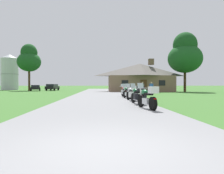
{
  "coord_description": "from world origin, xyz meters",
  "views": [
    {
      "loc": [
        -0.11,
        -3.88,
        1.26
      ],
      "look_at": [
        1.06,
        15.45,
        1.05
      ],
      "focal_mm": 33.59,
      "sensor_mm": 36.0,
      "label": 1
    }
  ],
  "objects_px": {
    "bystander_gray_shirt_near_lodge": "(143,87)",
    "parked_black_sedan_far_left": "(35,88)",
    "motorcycle_red_farthest_in_row": "(124,91)",
    "metal_silo_distant": "(10,72)",
    "motorcycle_silver_third_in_row": "(132,93)",
    "bystander_blue_shirt_beside_signpost": "(151,87)",
    "motorcycle_green_nearest_to_camera": "(148,98)",
    "tree_right_of_lodge": "(185,55)",
    "motorcycle_green_fourth_in_row": "(128,92)",
    "parked_black_suv_far_left": "(52,87)",
    "motorcycle_green_second_in_row": "(138,95)",
    "tree_left_far": "(29,59)"
  },
  "relations": [
    {
      "from": "motorcycle_red_farthest_in_row",
      "to": "metal_silo_distant",
      "type": "distance_m",
      "value": 39.46
    },
    {
      "from": "motorcycle_green_nearest_to_camera",
      "to": "motorcycle_green_fourth_in_row",
      "type": "bearing_deg",
      "value": 77.76
    },
    {
      "from": "motorcycle_green_fourth_in_row",
      "to": "bystander_blue_shirt_beside_signpost",
      "type": "distance_m",
      "value": 11.32
    },
    {
      "from": "motorcycle_green_nearest_to_camera",
      "to": "bystander_gray_shirt_near_lodge",
      "type": "height_order",
      "value": "bystander_gray_shirt_near_lodge"
    },
    {
      "from": "parked_black_sedan_far_left",
      "to": "tree_right_of_lodge",
      "type": "bearing_deg",
      "value": -30.17
    },
    {
      "from": "motorcycle_green_second_in_row",
      "to": "motorcycle_green_nearest_to_camera",
      "type": "bearing_deg",
      "value": -97.74
    },
    {
      "from": "motorcycle_green_second_in_row",
      "to": "tree_left_far",
      "type": "bearing_deg",
      "value": 110.1
    },
    {
      "from": "motorcycle_green_second_in_row",
      "to": "bystander_gray_shirt_near_lodge",
      "type": "height_order",
      "value": "bystander_gray_shirt_near_lodge"
    },
    {
      "from": "motorcycle_silver_third_in_row",
      "to": "bystander_blue_shirt_beside_signpost",
      "type": "xyz_separation_m",
      "value": [
        4.71,
        12.86,
        0.32
      ]
    },
    {
      "from": "motorcycle_green_second_in_row",
      "to": "metal_silo_distant",
      "type": "xyz_separation_m",
      "value": [
        -24.08,
        39.21,
        3.7
      ]
    },
    {
      "from": "tree_left_far",
      "to": "metal_silo_distant",
      "type": "bearing_deg",
      "value": 135.43
    },
    {
      "from": "motorcycle_green_nearest_to_camera",
      "to": "bystander_blue_shirt_beside_signpost",
      "type": "relative_size",
      "value": 1.24
    },
    {
      "from": "metal_silo_distant",
      "to": "motorcycle_green_fourth_in_row",
      "type": "bearing_deg",
      "value": -54.42
    },
    {
      "from": "motorcycle_green_nearest_to_camera",
      "to": "tree_right_of_lodge",
      "type": "relative_size",
      "value": 0.2
    },
    {
      "from": "bystander_gray_shirt_near_lodge",
      "to": "motorcycle_green_nearest_to_camera",
      "type": "bearing_deg",
      "value": 127.95
    },
    {
      "from": "motorcycle_red_farthest_in_row",
      "to": "bystander_gray_shirt_near_lodge",
      "type": "distance_m",
      "value": 10.61
    },
    {
      "from": "metal_silo_distant",
      "to": "parked_black_sedan_far_left",
      "type": "bearing_deg",
      "value": -44.81
    },
    {
      "from": "motorcycle_silver_third_in_row",
      "to": "parked_black_suv_far_left",
      "type": "distance_m",
      "value": 32.76
    },
    {
      "from": "motorcycle_green_nearest_to_camera",
      "to": "bystander_blue_shirt_beside_signpost",
      "type": "bearing_deg",
      "value": 63.85
    },
    {
      "from": "motorcycle_green_second_in_row",
      "to": "motorcycle_green_fourth_in_row",
      "type": "relative_size",
      "value": 1.01
    },
    {
      "from": "motorcycle_red_farthest_in_row",
      "to": "metal_silo_distant",
      "type": "bearing_deg",
      "value": 124.04
    },
    {
      "from": "parked_black_suv_far_left",
      "to": "motorcycle_green_fourth_in_row",
      "type": "bearing_deg",
      "value": -60.36
    },
    {
      "from": "bystander_gray_shirt_near_lodge",
      "to": "metal_silo_distant",
      "type": "distance_m",
      "value": 35.35
    },
    {
      "from": "parked_black_suv_far_left",
      "to": "parked_black_sedan_far_left",
      "type": "bearing_deg",
      "value": -134.19
    },
    {
      "from": "motorcycle_green_second_in_row",
      "to": "motorcycle_silver_third_in_row",
      "type": "height_order",
      "value": "same"
    },
    {
      "from": "motorcycle_red_farthest_in_row",
      "to": "parked_black_suv_far_left",
      "type": "relative_size",
      "value": 0.44
    },
    {
      "from": "bystander_blue_shirt_beside_signpost",
      "to": "motorcycle_green_nearest_to_camera",
      "type": "bearing_deg",
      "value": -89.46
    },
    {
      "from": "motorcycle_red_farthest_in_row",
      "to": "metal_silo_distant",
      "type": "relative_size",
      "value": 0.24
    },
    {
      "from": "motorcycle_green_fourth_in_row",
      "to": "bystander_blue_shirt_beside_signpost",
      "type": "xyz_separation_m",
      "value": [
        4.7,
        10.3,
        0.31
      ]
    },
    {
      "from": "bystander_blue_shirt_beside_signpost",
      "to": "tree_right_of_lodge",
      "type": "bearing_deg",
      "value": 59.35
    },
    {
      "from": "motorcycle_red_farthest_in_row",
      "to": "bystander_gray_shirt_near_lodge",
      "type": "xyz_separation_m",
      "value": [
        3.96,
        9.84,
        0.34
      ]
    },
    {
      "from": "bystander_gray_shirt_near_lodge",
      "to": "motorcycle_red_farthest_in_row",
      "type": "bearing_deg",
      "value": 117.14
    },
    {
      "from": "motorcycle_silver_third_in_row",
      "to": "motorcycle_green_fourth_in_row",
      "type": "xyz_separation_m",
      "value": [
        0.01,
        2.56,
        0.01
      ]
    },
    {
      "from": "tree_left_far",
      "to": "bystander_blue_shirt_beside_signpost",
      "type": "bearing_deg",
      "value": -37.27
    },
    {
      "from": "motorcycle_silver_third_in_row",
      "to": "parked_black_suv_far_left",
      "type": "relative_size",
      "value": 0.44
    },
    {
      "from": "motorcycle_silver_third_in_row",
      "to": "parked_black_sedan_far_left",
      "type": "distance_m",
      "value": 31.79
    },
    {
      "from": "motorcycle_green_fourth_in_row",
      "to": "bystander_gray_shirt_near_lodge",
      "type": "height_order",
      "value": "bystander_gray_shirt_near_lodge"
    },
    {
      "from": "motorcycle_silver_third_in_row",
      "to": "tree_left_far",
      "type": "xyz_separation_m",
      "value": [
        -17.35,
        29.65,
        6.07
      ]
    },
    {
      "from": "metal_silo_distant",
      "to": "motorcycle_green_second_in_row",
      "type": "bearing_deg",
      "value": -58.45
    },
    {
      "from": "tree_right_of_lodge",
      "to": "parked_black_sedan_far_left",
      "type": "bearing_deg",
      "value": 165.85
    },
    {
      "from": "motorcycle_silver_third_in_row",
      "to": "motorcycle_green_fourth_in_row",
      "type": "height_order",
      "value": "same"
    },
    {
      "from": "parked_black_sedan_far_left",
      "to": "metal_silo_distant",
      "type": "bearing_deg",
      "value": 119.17
    },
    {
      "from": "motorcycle_green_nearest_to_camera",
      "to": "tree_right_of_lodge",
      "type": "height_order",
      "value": "tree_right_of_lodge"
    },
    {
      "from": "bystander_blue_shirt_beside_signpost",
      "to": "motorcycle_silver_third_in_row",
      "type": "bearing_deg",
      "value": -94.92
    },
    {
      "from": "bystander_gray_shirt_near_lodge",
      "to": "parked_black_sedan_far_left",
      "type": "relative_size",
      "value": 0.37
    },
    {
      "from": "parked_black_sedan_far_left",
      "to": "motorcycle_green_fourth_in_row",
      "type": "bearing_deg",
      "value": -74.4
    },
    {
      "from": "tree_right_of_lodge",
      "to": "tree_left_far",
      "type": "bearing_deg",
      "value": 163.33
    },
    {
      "from": "motorcycle_green_second_in_row",
      "to": "motorcycle_red_farthest_in_row",
      "type": "bearing_deg",
      "value": 81.23
    },
    {
      "from": "motorcycle_green_fourth_in_row",
      "to": "motorcycle_red_farthest_in_row",
      "type": "distance_m",
      "value": 2.87
    },
    {
      "from": "bystander_blue_shirt_beside_signpost",
      "to": "parked_black_sedan_far_left",
      "type": "height_order",
      "value": "bystander_blue_shirt_beside_signpost"
    }
  ]
}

